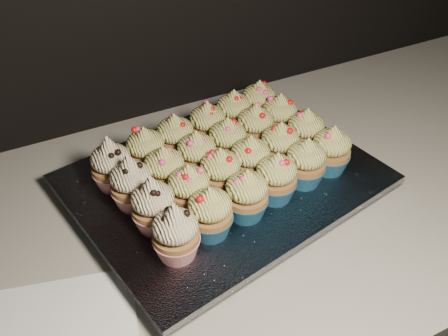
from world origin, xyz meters
name	(u,v)px	position (x,y,z in m)	size (l,w,h in m)	color
worktop	(81,265)	(0.00, 1.70, 0.88)	(2.44, 0.64, 0.04)	beige
baking_tray	(224,187)	(0.25, 1.73, 0.91)	(0.42, 0.32, 0.02)	black
foil_lining	(224,179)	(0.25, 1.73, 0.93)	(0.45, 0.35, 0.01)	silver
cupcake_0	(176,233)	(0.12, 1.61, 0.97)	(0.06, 0.06, 0.10)	red
cupcake_1	(210,213)	(0.18, 1.63, 0.97)	(0.06, 0.06, 0.08)	#1C5B84
cupcake_2	(247,195)	(0.24, 1.64, 0.97)	(0.06, 0.06, 0.08)	#1C5B84
cupcake_3	(276,178)	(0.29, 1.65, 0.97)	(0.06, 0.06, 0.08)	#1C5B84
cupcake_4	(306,163)	(0.35, 1.66, 0.97)	(0.06, 0.06, 0.08)	#1C5B84
cupcake_5	(331,150)	(0.40, 1.67, 0.97)	(0.06, 0.06, 0.08)	#1C5B84
cupcake_6	(153,205)	(0.11, 1.67, 0.97)	(0.06, 0.06, 0.10)	red
cupcake_7	(189,190)	(0.17, 1.68, 0.97)	(0.06, 0.06, 0.08)	#1C5B84
cupcake_8	(220,173)	(0.22, 1.70, 0.97)	(0.06, 0.06, 0.08)	#1C5B84
cupcake_9	(250,160)	(0.28, 1.70, 0.97)	(0.06, 0.06, 0.08)	#1C5B84
cupcake_10	(280,146)	(0.34, 1.71, 0.97)	(0.06, 0.06, 0.08)	#1C5B84
cupcake_11	(305,132)	(0.40, 1.73, 0.97)	(0.06, 0.06, 0.08)	#1C5B84
cupcake_12	(132,183)	(0.10, 1.73, 0.97)	(0.06, 0.06, 0.10)	red
cupcake_13	(165,171)	(0.15, 1.74, 0.97)	(0.06, 0.06, 0.08)	#1C5B84
cupcake_14	(197,155)	(0.21, 1.75, 0.97)	(0.06, 0.06, 0.08)	#1C5B84
cupcake_15	(227,142)	(0.27, 1.76, 0.97)	(0.06, 0.06, 0.08)	#1C5B84
cupcake_16	(255,127)	(0.33, 1.78, 0.97)	(0.06, 0.06, 0.08)	#1C5B84
cupcake_17	(279,117)	(0.38, 1.79, 0.97)	(0.06, 0.06, 0.08)	#1C5B84
cupcake_18	(112,165)	(0.09, 1.78, 0.97)	(0.06, 0.06, 0.10)	red
cupcake_19	(146,151)	(0.14, 1.80, 0.97)	(0.06, 0.06, 0.08)	#1C5B84
cupcake_20	(176,138)	(0.20, 1.81, 0.97)	(0.06, 0.06, 0.08)	#1C5B84
cupcake_21	(208,125)	(0.26, 1.82, 0.97)	(0.06, 0.06, 0.08)	#1C5B84
cupcake_22	(234,113)	(0.32, 1.83, 0.97)	(0.06, 0.06, 0.08)	#1C5B84
cupcake_23	(259,103)	(0.37, 1.84, 0.97)	(0.06, 0.06, 0.08)	#1C5B84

